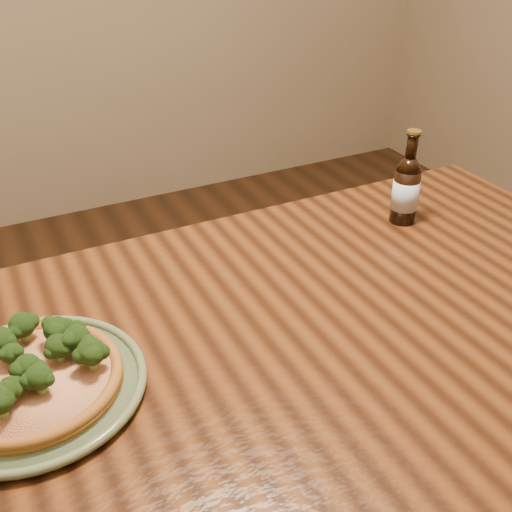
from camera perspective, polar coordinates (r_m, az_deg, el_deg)
name	(u,v)px	position (r m, az deg, el deg)	size (l,w,h in m)	color
table	(264,399)	(1.01, 0.77, -13.45)	(1.60, 0.90, 0.75)	#4D2710
plate	(34,387)	(0.93, -20.42, -11.62)	(0.32, 0.32, 0.02)	#596948
pizza	(33,375)	(0.92, -20.45, -10.55)	(0.26, 0.26, 0.07)	#975D22
beer_bottle	(406,189)	(1.32, 14.09, 6.21)	(0.06, 0.06, 0.21)	black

